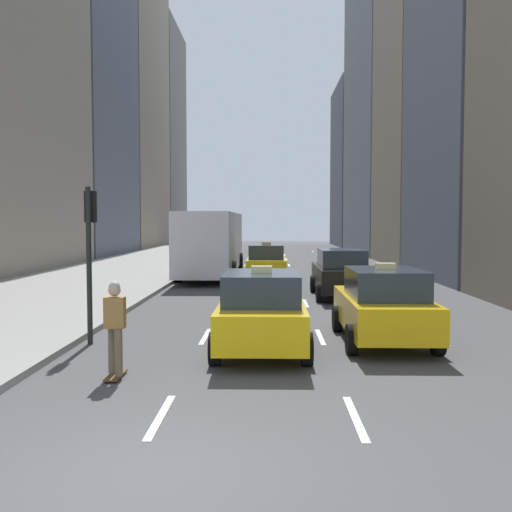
# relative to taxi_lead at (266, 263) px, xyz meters

# --- Properties ---
(ground_plane) EXTENTS (160.00, 160.00, 0.00)m
(ground_plane) POSITION_rel_taxi_lead_xyz_m (-1.20, -21.68, -0.88)
(ground_plane) COLOR #474749
(sidewalk_left) EXTENTS (8.00, 66.00, 0.15)m
(sidewalk_left) POSITION_rel_taxi_lead_xyz_m (-8.20, 5.32, -0.81)
(sidewalk_left) COLOR gray
(sidewalk_left) RESTS_ON ground
(lane_markings) EXTENTS (5.72, 56.00, 0.01)m
(lane_markings) POSITION_rel_taxi_lead_xyz_m (1.40, 1.32, -0.87)
(lane_markings) COLOR white
(lane_markings) RESTS_ON ground
(building_row_left) EXTENTS (6.00, 80.86, 33.44)m
(building_row_left) POSITION_rel_taxi_lead_xyz_m (-15.20, 23.46, 13.27)
(building_row_left) COLOR gray
(building_row_left) RESTS_ON ground
(building_row_right) EXTENTS (6.00, 69.42, 32.10)m
(building_row_right) POSITION_rel_taxi_lead_xyz_m (10.80, 10.91, 12.74)
(building_row_right) COLOR gray
(building_row_right) RESTS_ON ground
(taxi_lead) EXTENTS (2.02, 4.40, 1.87)m
(taxi_lead) POSITION_rel_taxi_lead_xyz_m (0.00, 0.00, 0.00)
(taxi_lead) COLOR yellow
(taxi_lead) RESTS_ON ground
(taxi_second) EXTENTS (2.02, 4.40, 1.87)m
(taxi_second) POSITION_rel_taxi_lead_xyz_m (0.00, -15.29, 0.00)
(taxi_second) COLOR yellow
(taxi_second) RESTS_ON ground
(taxi_third) EXTENTS (2.02, 4.40, 1.87)m
(taxi_third) POSITION_rel_taxi_lead_xyz_m (2.80, -14.32, 0.00)
(taxi_third) COLOR yellow
(taxi_third) RESTS_ON ground
(sedan_black_near) EXTENTS (2.02, 4.82, 1.79)m
(sedan_black_near) POSITION_rel_taxi_lead_xyz_m (2.80, -5.91, 0.03)
(sedan_black_near) COLOR black
(sedan_black_near) RESTS_ON ground
(city_bus) EXTENTS (2.80, 11.61, 3.25)m
(city_bus) POSITION_rel_taxi_lead_xyz_m (-2.81, 2.59, 0.91)
(city_bus) COLOR silver
(city_bus) RESTS_ON ground
(skateboarder) EXTENTS (0.36, 0.80, 1.75)m
(skateboarder) POSITION_rel_taxi_lead_xyz_m (-2.60, -17.57, 0.08)
(skateboarder) COLOR brown
(skateboarder) RESTS_ON ground
(traffic_light_pole) EXTENTS (0.24, 0.42, 3.60)m
(traffic_light_pole) POSITION_rel_taxi_lead_xyz_m (-3.95, -14.53, 1.53)
(traffic_light_pole) COLOR black
(traffic_light_pole) RESTS_ON ground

